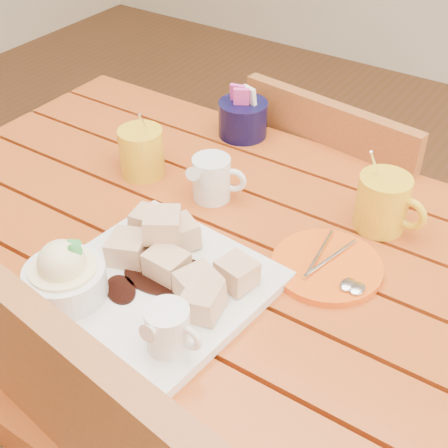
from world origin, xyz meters
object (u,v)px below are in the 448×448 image
Objects in this scene: dessert_plate at (135,278)px; coffee_mug_left at (141,151)px; orange_saucer at (328,266)px; table at (214,302)px; chair_far at (338,229)px; coffee_mug_right at (384,202)px.

dessert_plate is 0.33m from coffee_mug_left.
dessert_plate is at bearing -135.29° from orange_saucer.
dessert_plate is 2.34× the size of coffee_mug_left.
table is at bearing 74.37° from dessert_plate.
coffee_mug_left is 0.80× the size of orange_saucer.
coffee_mug_left is at bearing 65.18° from chair_far.
orange_saucer is at bearing -92.49° from coffee_mug_right.
orange_saucer is at bearing 20.78° from table.
chair_far is at bearing 71.82° from coffee_mug_left.
coffee_mug_right reaches higher than orange_saucer.
orange_saucer is (0.41, -0.05, -0.04)m from coffee_mug_left.
coffee_mug_left is (-0.20, 0.26, 0.01)m from dessert_plate.
coffee_mug_left reaches higher than table.
coffee_mug_right is 0.15m from orange_saucer.
dessert_plate is at bearing -116.56° from coffee_mug_right.
dessert_plate reaches higher than orange_saucer.
chair_far is at bearing 109.76° from orange_saucer.
coffee_mug_left reaches higher than orange_saucer.
orange_saucer reaches higher than table.
dessert_plate is at bearing 93.27° from chair_far.
dessert_plate is 2.24× the size of coffee_mug_right.
coffee_mug_right is at bearing 47.72° from table.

